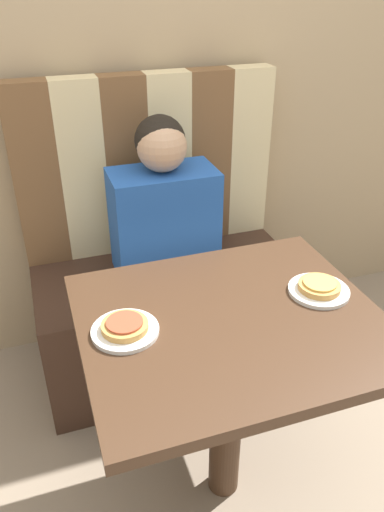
% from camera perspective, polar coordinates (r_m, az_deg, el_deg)
% --- Properties ---
extents(ground_plane, '(12.00, 12.00, 0.00)m').
position_cam_1_polar(ground_plane, '(1.87, 3.55, -24.52)').
color(ground_plane, gray).
extents(wall_back, '(7.00, 0.05, 2.60)m').
position_cam_1_polar(wall_back, '(2.03, -6.52, 23.76)').
color(wall_back, tan).
rests_on(wall_back, ground_plane).
extents(booth_seat, '(1.04, 0.55, 0.48)m').
position_cam_1_polar(booth_seat, '(2.14, -2.85, -6.80)').
color(booth_seat, '#382319').
rests_on(booth_seat, ground_plane).
extents(booth_backrest, '(1.04, 0.09, 0.71)m').
position_cam_1_polar(booth_backrest, '(2.04, -5.10, 10.35)').
color(booth_backrest, brown).
rests_on(booth_backrest, booth_seat).
extents(dining_table, '(0.81, 0.70, 0.71)m').
position_cam_1_polar(dining_table, '(1.42, 4.33, -10.45)').
color(dining_table, '#422B1C').
rests_on(dining_table, ground_plane).
extents(person, '(0.39, 0.22, 0.60)m').
position_cam_1_polar(person, '(1.87, -3.28, 6.00)').
color(person, '#2356B2').
rests_on(person, booth_seat).
extents(plate_left, '(0.18, 0.18, 0.01)m').
position_cam_1_polar(plate_left, '(1.31, -7.64, -8.45)').
color(plate_left, white).
rests_on(plate_left, dining_table).
extents(plate_right, '(0.18, 0.18, 0.01)m').
position_cam_1_polar(plate_right, '(1.49, 14.27, -3.85)').
color(plate_right, white).
rests_on(plate_right, dining_table).
extents(pizza_left, '(0.12, 0.12, 0.02)m').
position_cam_1_polar(pizza_left, '(1.30, -7.70, -7.87)').
color(pizza_left, '#C68E47').
rests_on(pizza_left, plate_left).
extents(pizza_right, '(0.12, 0.12, 0.02)m').
position_cam_1_polar(pizza_right, '(1.48, 14.35, -3.30)').
color(pizza_right, '#C68E47').
rests_on(pizza_right, plate_right).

